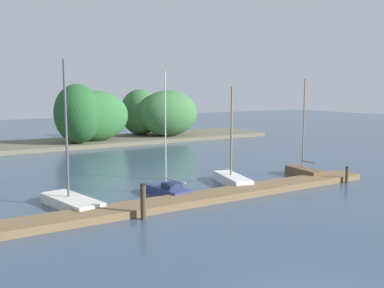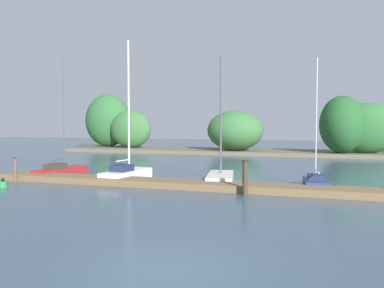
% 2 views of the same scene
% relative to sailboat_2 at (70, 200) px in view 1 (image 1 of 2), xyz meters
% --- Properties ---
extents(dock_pier, '(30.66, 1.80, 0.35)m').
position_rel_sailboat_2_xyz_m(dock_pier, '(2.48, -2.56, -0.18)').
color(dock_pier, brown).
rests_on(dock_pier, ground).
extents(far_shore, '(55.30, 9.45, 7.40)m').
position_rel_sailboat_2_xyz_m(far_shore, '(1.22, 23.31, 2.39)').
color(far_shore, '#66604C').
rests_on(far_shore, ground).
extents(sailboat_2, '(2.19, 4.46, 7.25)m').
position_rel_sailboat_2_xyz_m(sailboat_2, '(0.00, 0.00, 0.00)').
color(sailboat_2, silver).
rests_on(sailboat_2, ground).
extents(sailboat_3, '(1.49, 3.22, 6.78)m').
position_rel_sailboat_2_xyz_m(sailboat_3, '(5.24, -0.49, -0.02)').
color(sailboat_3, navy).
rests_on(sailboat_3, ground).
extents(sailboat_4, '(1.95, 4.00, 5.96)m').
position_rel_sailboat_2_xyz_m(sailboat_4, '(9.93, -0.13, 0.01)').
color(sailboat_4, white).
rests_on(sailboat_4, ground).
extents(sailboat_5, '(1.31, 3.27, 6.46)m').
position_rel_sailboat_2_xyz_m(sailboat_5, '(15.41, -0.78, 0.01)').
color(sailboat_5, brown).
rests_on(sailboat_5, ground).
extents(mooring_piling_1, '(0.29, 0.29, 1.63)m').
position_rel_sailboat_2_xyz_m(mooring_piling_1, '(2.19, -3.83, 0.47)').
color(mooring_piling_1, '#3D3323').
rests_on(mooring_piling_1, ground).
extents(mooring_piling_2, '(0.22, 0.22, 1.02)m').
position_rel_sailboat_2_xyz_m(mooring_piling_2, '(16.22, -3.67, 0.16)').
color(mooring_piling_2, '#4C3D28').
rests_on(mooring_piling_2, ground).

